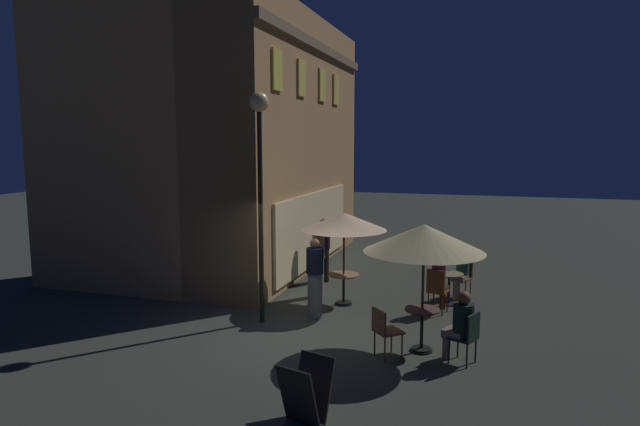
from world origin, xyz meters
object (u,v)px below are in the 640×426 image
object	(u,v)px
cafe_table_1	(344,282)
patron_seated_0	(461,322)
cafe_table_0	(422,323)
patron_seated_1	(462,268)
street_lamp_near_corner	(260,150)
patron_standing_4	(319,260)
menu_sandwich_board	(306,392)
patron_seated_2	(439,280)
patio_umbrella_1	(344,222)
cafe_chair_3	(437,287)
cafe_table_2	(449,283)
patio_umbrella_0	(424,239)
patron_standing_5	(324,250)
cafe_chair_2	(464,273)
cafe_chair_1	(468,334)
patron_standing_3	(315,278)
cafe_chair_0	(384,328)

from	to	relation	value
cafe_table_1	patron_seated_0	bearing A→B (deg)	-133.58
cafe_table_0	patron_seated_1	size ratio (longest dim) A/B	0.61
street_lamp_near_corner	patron_standing_4	bearing A→B (deg)	-14.66
menu_sandwich_board	patron_seated_2	world-z (taller)	patron_seated_2
patio_umbrella_1	cafe_chair_3	xyz separation A→B (m)	(-0.06, -2.12, -1.35)
patron_seated_0	patron_seated_1	size ratio (longest dim) A/B	0.98
cafe_table_2	patio_umbrella_0	distance (m)	3.44
patio_umbrella_0	patron_standing_5	xyz separation A→B (m)	(4.18, 3.13, -1.20)
menu_sandwich_board	patron_seated_1	size ratio (longest dim) A/B	0.67
cafe_table_0	patron_seated_2	distance (m)	2.42
cafe_table_0	cafe_chair_2	size ratio (longest dim) A/B	0.83
cafe_chair_1	patron_standing_3	size ratio (longest dim) A/B	0.53
cafe_table_1	cafe_chair_0	bearing A→B (deg)	-152.45
patron_seated_1	patron_standing_4	world-z (taller)	patron_standing_4
cafe_table_2	patron_standing_3	xyz separation A→B (m)	(-1.81, 2.68, 0.35)
cafe_table_2	patron_standing_3	size ratio (longest dim) A/B	0.43
cafe_table_0	cafe_chair_0	size ratio (longest dim) A/B	0.89
cafe_chair_1	cafe_table_1	bearing A→B (deg)	-19.09
cafe_chair_0	patio_umbrella_0	bearing A→B (deg)	0.00
patio_umbrella_1	cafe_chair_3	world-z (taller)	patio_umbrella_1
patron_seated_1	patron_standing_3	distance (m)	3.84
patio_umbrella_1	patron_seated_1	xyz separation A→B (m)	(1.40, -2.58, -1.22)
patron_seated_0	patron_standing_4	world-z (taller)	patron_standing_4
patio_umbrella_1	patron_standing_4	bearing A→B (deg)	59.52
cafe_chair_2	cafe_chair_1	bearing A→B (deg)	23.44
cafe_chair_3	patron_seated_2	bearing A→B (deg)	0.00
cafe_table_1	patron_seated_1	distance (m)	2.94
patron_standing_3	patron_standing_4	bearing A→B (deg)	94.13
patron_standing_3	street_lamp_near_corner	bearing A→B (deg)	-157.37
patio_umbrella_0	patron_standing_4	xyz separation A→B (m)	(2.76, 2.82, -1.15)
cafe_table_2	cafe_chair_0	xyz separation A→B (m)	(-3.57, 0.85, 0.04)
menu_sandwich_board	cafe_chair_1	distance (m)	3.30
street_lamp_near_corner	patron_standing_5	bearing A→B (deg)	-4.13
patron_seated_1	cafe_chair_2	bearing A→B (deg)	180.00
patio_umbrella_0	cafe_chair_1	bearing A→B (deg)	-113.79
menu_sandwich_board	patron_standing_3	world-z (taller)	patron_standing_3
cafe_chair_1	menu_sandwich_board	bearing A→B (deg)	76.75
cafe_chair_3	patron_standing_4	bearing A→B (deg)	95.13
cafe_chair_2	patron_seated_2	xyz separation A→B (m)	(-1.45, 0.46, 0.15)
patron_seated_2	patron_standing_5	world-z (taller)	patron_standing_5
cafe_table_1	cafe_chair_3	world-z (taller)	cafe_chair_3
menu_sandwich_board	cafe_chair_3	size ratio (longest dim) A/B	0.86
cafe_chair_3	patron_seated_1	world-z (taller)	patron_seated_1
menu_sandwich_board	patio_umbrella_1	size ratio (longest dim) A/B	0.40
patron_seated_0	patron_seated_1	distance (m)	4.03
cafe_chair_3	patron_standing_3	world-z (taller)	patron_standing_3
cafe_table_0	patron_standing_4	distance (m)	3.97
menu_sandwich_board	patio_umbrella_0	size ratio (longest dim) A/B	0.37
cafe_table_1	patron_standing_5	bearing A→B (deg)	29.53
cafe_table_1	patron_standing_4	bearing A→B (deg)	59.52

